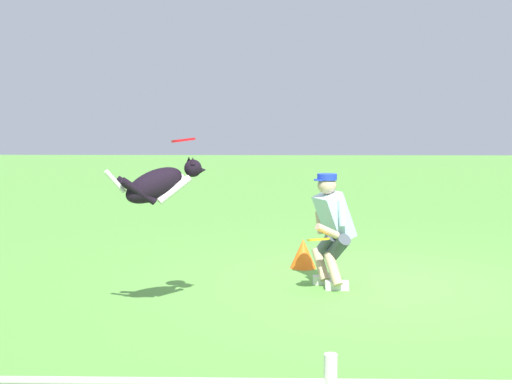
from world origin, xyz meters
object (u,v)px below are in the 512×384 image
at_px(frisbee_held, 318,239).
at_px(training_cone, 303,253).
at_px(dog, 159,184).
at_px(frisbee_flying, 183,140).
at_px(person, 331,226).

height_order(frisbee_held, training_cone, frisbee_held).
xyz_separation_m(dog, frisbee_held, (-1.57, -0.89, -0.68)).
bearing_deg(frisbee_flying, frisbee_held, -148.66).
xyz_separation_m(dog, training_cone, (-1.47, -2.24, -1.10)).
bearing_deg(frisbee_flying, person, -142.38).
distance_m(frisbee_flying, training_cone, 2.92).
bearing_deg(frisbee_held, frisbee_flying, 31.34).
relative_size(dog, training_cone, 2.45).
relative_size(frisbee_flying, frisbee_held, 0.95).
bearing_deg(dog, frisbee_flying, -9.71).
xyz_separation_m(person, frisbee_held, (0.17, 0.35, -0.09)).
relative_size(person, dog, 1.41).
xyz_separation_m(frisbee_held, training_cone, (0.10, -1.35, -0.42)).
bearing_deg(dog, frisbee_held, 2.82).
relative_size(person, training_cone, 3.47).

